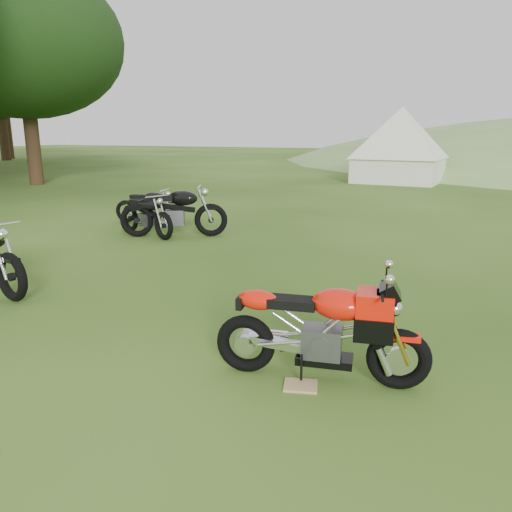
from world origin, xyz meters
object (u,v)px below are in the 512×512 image
at_px(sport_motorcycle, 321,322).
at_px(plywood_board, 301,386).
at_px(vintage_moto_d, 174,210).
at_px(vintage_moto_b, 146,213).
at_px(tent_left, 400,147).
at_px(vintage_moto_c, 149,205).

distance_m(sport_motorcycle, plywood_board, 0.57).
bearing_deg(sport_motorcycle, vintage_moto_d, 123.82).
xyz_separation_m(vintage_moto_b, tent_left, (3.34, 13.91, 0.99)).
height_order(vintage_moto_c, vintage_moto_d, vintage_moto_d).
relative_size(vintage_moto_c, tent_left, 0.49).
bearing_deg(vintage_moto_b, tent_left, 99.10).
distance_m(plywood_board, vintage_moto_d, 6.68).
bearing_deg(tent_left, vintage_moto_d, -96.22).
distance_m(vintage_moto_d, tent_left, 14.08).
xyz_separation_m(sport_motorcycle, plywood_board, (-0.10, -0.20, -0.53)).
bearing_deg(plywood_board, tent_left, 95.02).
relative_size(plywood_board, vintage_moto_d, 0.13).
distance_m(plywood_board, vintage_moto_c, 8.41).
height_order(vintage_moto_c, tent_left, tent_left).
distance_m(sport_motorcycle, vintage_moto_c, 8.33).
distance_m(vintage_moto_b, vintage_moto_d, 0.62).
bearing_deg(plywood_board, sport_motorcycle, 62.37).
xyz_separation_m(plywood_board, vintage_moto_b, (-5.00, 4.88, 0.46)).
bearing_deg(tent_left, sport_motorcycle, -79.59).
relative_size(sport_motorcycle, vintage_moto_b, 1.00).
relative_size(plywood_board, vintage_moto_c, 0.17).
height_order(sport_motorcycle, vintage_moto_c, sport_motorcycle).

